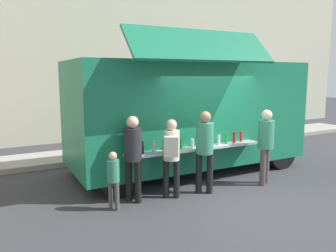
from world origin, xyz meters
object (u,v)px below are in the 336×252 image
(customer_mid_with_backpack, at_px, (171,151))
(customer_extra_browsing, at_px, (266,140))
(customer_rear_waiting, at_px, (133,151))
(food_truck_main, at_px, (188,112))
(trash_bin, at_px, (253,128))
(customer_front_ordering, at_px, (205,145))
(child_near_queue, at_px, (113,175))

(customer_mid_with_backpack, height_order, customer_extra_browsing, customer_extra_browsing)
(customer_rear_waiting, bearing_deg, customer_mid_with_backpack, -47.52)
(food_truck_main, xyz_separation_m, trash_bin, (4.49, 2.32, -1.09))
(trash_bin, bearing_deg, customer_extra_browsing, -130.26)
(food_truck_main, relative_size, customer_mid_with_backpack, 3.70)
(customer_front_ordering, bearing_deg, customer_rear_waiting, 114.16)
(customer_front_ordering, bearing_deg, customer_mid_with_backpack, 119.43)
(customer_mid_with_backpack, distance_m, customer_rear_waiting, 0.78)
(customer_extra_browsing, bearing_deg, trash_bin, -66.24)
(food_truck_main, relative_size, customer_rear_waiting, 3.50)
(food_truck_main, distance_m, customer_rear_waiting, 2.66)
(trash_bin, height_order, child_near_queue, child_near_queue)
(customer_front_ordering, xyz_separation_m, customer_extra_browsing, (1.57, -0.19, -0.02))
(trash_bin, xyz_separation_m, customer_extra_browsing, (-3.57, -4.22, 0.57))
(trash_bin, xyz_separation_m, customer_front_ordering, (-5.14, -4.03, 0.59))
(customer_rear_waiting, relative_size, child_near_queue, 1.55)
(customer_front_ordering, bearing_deg, trash_bin, -17.66)
(child_near_queue, bearing_deg, food_truck_main, -0.37)
(customer_rear_waiting, bearing_deg, trash_bin, -2.77)
(customer_extra_browsing, bearing_deg, food_truck_main, 0.06)
(trash_bin, distance_m, customer_front_ordering, 6.56)
(customer_front_ordering, distance_m, customer_mid_with_backpack, 0.78)
(trash_bin, xyz_separation_m, customer_rear_waiting, (-6.67, -3.75, 0.57))
(trash_bin, relative_size, customer_mid_with_backpack, 0.57)
(customer_extra_browsing, distance_m, child_near_queue, 3.62)
(customer_extra_browsing, height_order, child_near_queue, customer_extra_browsing)
(trash_bin, height_order, customer_front_ordering, customer_front_ordering)
(food_truck_main, height_order, customer_extra_browsing, food_truck_main)
(trash_bin, distance_m, child_near_queue, 8.18)
(customer_mid_with_backpack, relative_size, customer_extra_browsing, 0.94)
(customer_mid_with_backpack, bearing_deg, trash_bin, -26.52)
(trash_bin, relative_size, customer_rear_waiting, 0.54)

